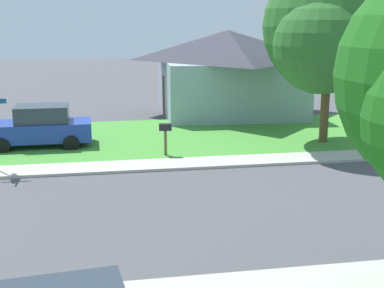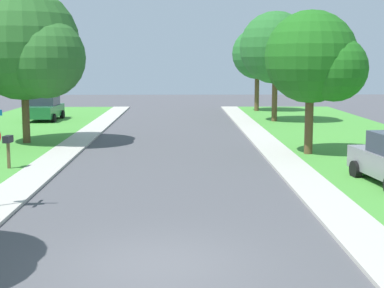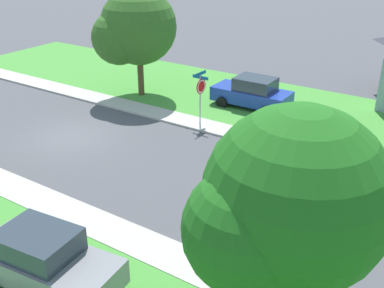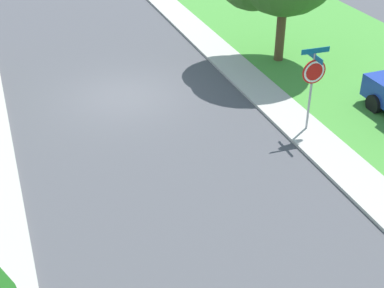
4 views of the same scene
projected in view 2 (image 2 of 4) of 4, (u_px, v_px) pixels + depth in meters
name	position (u px, v px, depth m)	size (l,w,h in m)	color
ground_plane	(157.00, 264.00, 11.84)	(120.00, 120.00, 0.00)	#4C4C51
sidewalk_east	(285.00, 161.00, 23.80)	(1.40, 56.00, 0.10)	#B7B2A8
sidewalk_west	(52.00, 161.00, 23.63)	(1.40, 56.00, 0.10)	#B7B2A8
car_green_driveway_right	(45.00, 108.00, 39.80)	(2.09, 4.33, 1.76)	#1E6033
tree_across_right	(261.00, 55.00, 46.52)	(4.34, 4.04, 6.66)	brown
tree_across_left	(317.00, 60.00, 24.73)	(4.23, 3.93, 6.20)	brown
tree_sidewalk_far	(280.00, 50.00, 38.29)	(5.08, 4.73, 7.29)	brown
tree_corner_large	(28.00, 47.00, 27.95)	(5.83, 5.42, 7.59)	brown
mailbox	(8.00, 144.00, 21.84)	(0.30, 0.51, 1.31)	brown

